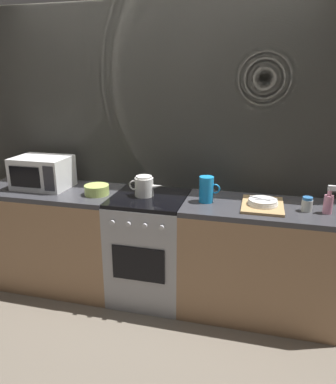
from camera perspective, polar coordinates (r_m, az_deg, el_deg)
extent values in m
plane|color=#6B6054|center=(3.30, -2.76, -15.74)|extent=(8.00, 8.00, 0.00)
cube|color=#B2AD9E|center=(3.13, -1.33, 6.33)|extent=(3.60, 0.05, 2.40)
cube|color=silver|center=(3.11, -1.44, 6.25)|extent=(3.58, 0.01, 2.39)
cube|color=#997251|center=(3.43, -17.48, -6.97)|extent=(1.20, 0.60, 0.86)
cube|color=#38383D|center=(3.28, -18.20, 0.21)|extent=(1.20, 0.60, 0.04)
cube|color=#9E9EA3|center=(3.08, -2.88, -8.96)|extent=(0.60, 0.60, 0.87)
cube|color=black|center=(2.91, -3.01, -0.99)|extent=(0.59, 0.59, 0.03)
cube|color=black|center=(2.82, -4.74, -11.35)|extent=(0.42, 0.01, 0.28)
cylinder|color=#B7B7BC|center=(2.73, -8.84, -4.81)|extent=(0.04, 0.02, 0.04)
cylinder|color=#B7B7BC|center=(2.68, -6.31, -5.10)|extent=(0.04, 0.02, 0.04)
cylinder|color=#B7B7BC|center=(2.64, -3.71, -5.38)|extent=(0.04, 0.02, 0.04)
cylinder|color=#B7B7BC|center=(2.61, -1.02, -5.66)|extent=(0.04, 0.02, 0.04)
cube|color=#997251|center=(2.97, 14.28, -10.71)|extent=(1.20, 0.60, 0.86)
cube|color=#38383D|center=(2.79, 14.97, -2.51)|extent=(1.20, 0.60, 0.04)
cube|color=white|center=(3.29, -19.23, 2.96)|extent=(0.46, 0.34, 0.27)
cube|color=black|center=(3.18, -21.76, 2.21)|extent=(0.28, 0.01, 0.17)
cube|color=#333338|center=(3.06, -18.38, 2.00)|extent=(0.09, 0.01, 0.21)
cylinder|color=white|center=(2.90, -3.81, 0.80)|extent=(0.15, 0.15, 0.15)
cylinder|color=white|center=(2.87, -3.84, 2.39)|extent=(0.13, 0.13, 0.02)
cone|color=white|center=(2.86, -1.72, 0.93)|extent=(0.10, 0.04, 0.05)
torus|color=white|center=(2.92, -5.39, 1.06)|extent=(0.08, 0.01, 0.08)
cylinder|color=#B7D166|center=(2.99, -11.22, 0.34)|extent=(0.20, 0.20, 0.08)
cylinder|color=#198CD8|center=(2.76, 6.09, 0.42)|extent=(0.11, 0.11, 0.20)
torus|color=#198CD8|center=(2.75, 7.47, 0.52)|extent=(0.08, 0.01, 0.08)
cube|color=tan|center=(2.76, 14.74, -2.03)|extent=(0.30, 0.40, 0.02)
cylinder|color=white|center=(2.74, 14.76, -1.83)|extent=(0.22, 0.22, 0.01)
cylinder|color=white|center=(2.73, 14.79, -1.55)|extent=(0.21, 0.21, 0.01)
cylinder|color=white|center=(2.73, 14.81, -1.27)|extent=(0.21, 0.21, 0.01)
cylinder|color=silver|center=(2.73, 15.25, -1.08)|extent=(0.16, 0.07, 0.01)
cube|color=silver|center=(2.73, 14.41, -0.96)|extent=(0.16, 0.09, 0.00)
cylinder|color=silver|center=(2.75, 21.13, -1.99)|extent=(0.08, 0.08, 0.08)
cylinder|color=#2D6BAD|center=(2.74, 21.25, -0.96)|extent=(0.07, 0.07, 0.02)
cylinder|color=pink|center=(2.76, 24.01, -1.81)|extent=(0.06, 0.06, 0.13)
cylinder|color=pink|center=(2.73, 24.23, -0.13)|extent=(0.03, 0.03, 0.04)
cube|color=white|center=(2.73, 24.63, 0.55)|extent=(0.06, 0.02, 0.04)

